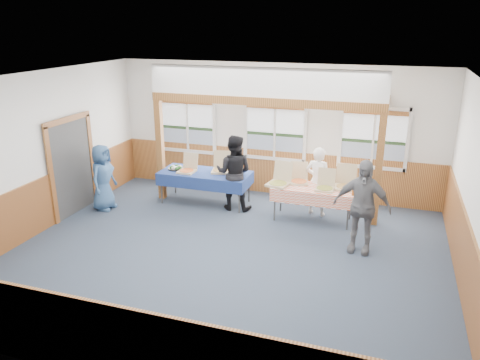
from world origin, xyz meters
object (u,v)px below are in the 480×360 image
Objects in this scene: woman_white at (318,181)px; woman_black at (234,173)px; table_left at (205,174)px; person_grey at (362,206)px; table_right at (314,190)px; man_blue at (103,177)px.

woman_black is at bearing 17.12° from woman_white.
person_grey reaches higher than table_left.
woman_black is 3.17m from person_grey.
table_right is at bearing 95.18° from woman_white.
woman_black is 0.97× the size of person_grey.
table_left is at bearing 164.89° from person_grey.
woman_black is at bearing -71.41° from man_blue.
woman_white is at bearing 96.30° from table_right.
woman_white is 1.88m from woman_black.
man_blue is (-4.65, -0.85, 0.06)m from table_right.
person_grey is (2.91, -1.26, 0.03)m from woman_black.
woman_white reaches higher than table_right.
person_grey reaches higher than table_right.
woman_white is at bearing -175.79° from woman_black.
table_right is 1.59m from person_grey.
table_left is at bearing 11.97° from woman_white.
table_left is 1.40× the size of woman_white.
man_blue is at bearing -159.00° from table_right.
woman_black is (-1.86, -0.25, 0.09)m from woman_white.
woman_black is 1.14× the size of man_blue.
table_right is 1.06× the size of woman_black.
man_blue is (-4.67, -1.20, -0.02)m from woman_white.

